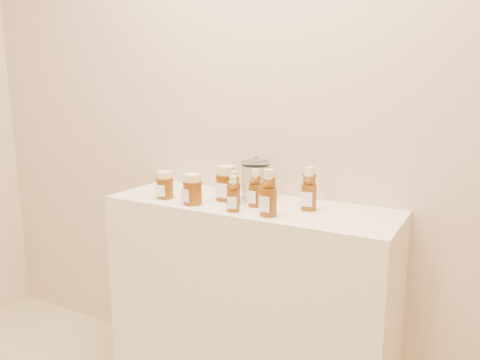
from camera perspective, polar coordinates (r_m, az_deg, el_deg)
The scene contains 11 objects.
wall_back at distance 2.02m, azimuth 3.88°, elevation 10.87°, with size 3.50×0.02×2.70m, color #CBAE89.
display_table at distance 2.06m, azimuth 1.05°, elevation -15.07°, with size 1.20×0.40×0.90m, color beige.
bear_bottle_back_left at distance 1.87m, azimuth -0.71°, elevation -0.69°, with size 0.05×0.05×0.15m, color #5F2A07, non-canonical shape.
bear_bottle_back_mid at distance 1.84m, azimuth 1.89°, elevation -0.68°, with size 0.06×0.06×0.17m, color #5F2A07, non-canonical shape.
bear_bottle_back_right at distance 1.80m, azimuth 8.42°, elevation -0.71°, with size 0.06×0.06×0.19m, color #5F2A07, non-canonical shape.
bear_bottle_front_left at distance 1.77m, azimuth -0.84°, elevation -1.41°, with size 0.05×0.05×0.15m, color #5F2A07, non-canonical shape.
bear_bottle_front_right at distance 1.71m, azimuth 3.51°, elevation -1.19°, with size 0.07×0.07×0.20m, color #5F2A07, non-canonical shape.
honey_jar_left at distance 2.00m, azimuth -9.15°, elevation -0.58°, with size 0.07×0.07×0.12m, color #5F2A07, non-canonical shape.
honey_jar_back at distance 1.94m, azimuth -1.69°, elevation -0.38°, with size 0.09×0.09×0.14m, color #5F2A07, non-canonical shape.
honey_jar_front at distance 1.89m, azimuth -5.81°, elevation -1.12°, with size 0.08×0.08×0.12m, color #5F2A07, non-canonical shape.
glass_canister at distance 1.93m, azimuth 1.88°, elevation 0.11°, with size 0.12×0.12×0.18m, color white, non-canonical shape.
Camera 1 is at (0.87, -0.07, 1.38)m, focal length 35.00 mm.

